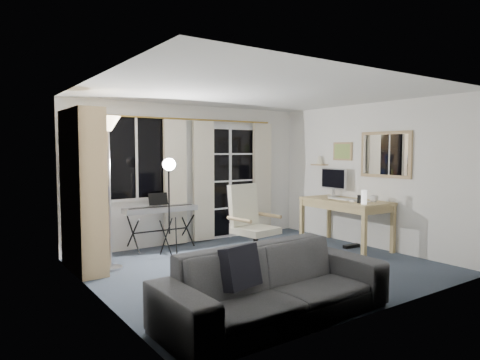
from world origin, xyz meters
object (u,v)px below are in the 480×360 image
object	(u,v)px
torchiere_lamp	(108,147)
studio_light	(169,176)
mug	(374,198)
sofa	(275,272)
bookshelf	(80,195)
desk	(345,205)
office_chair	(249,219)
monitor	(334,179)
keyboard_piano	(160,210)

from	to	relation	value
torchiere_lamp	studio_light	bearing A→B (deg)	9.19
mug	sofa	world-z (taller)	mug
bookshelf	desk	size ratio (longest dim) A/B	1.42
office_chair	monitor	xyz separation A→B (m)	(2.28, 0.59, 0.42)
bookshelf	office_chair	bearing A→B (deg)	-32.30
torchiere_lamp	bookshelf	bearing A→B (deg)	160.12
keyboard_piano	mug	xyz separation A→B (m)	(2.73, -2.03, 0.21)
keyboard_piano	desk	world-z (taller)	keyboard_piano
studio_light	sofa	xyz separation A→B (m)	(-0.20, -2.76, -0.78)
keyboard_piano	monitor	distance (m)	3.06
office_chair	desk	world-z (taller)	office_chair
desk	studio_light	bearing A→B (deg)	161.06
torchiere_lamp	sofa	size ratio (longest dim) A/B	0.88
keyboard_piano	monitor	xyz separation A→B (m)	(2.83, -1.08, 0.45)
torchiere_lamp	sofa	bearing A→B (deg)	-73.95
keyboard_piano	studio_light	xyz separation A→B (m)	(-0.08, -0.49, 0.58)
torchiere_lamp	office_chair	distance (m)	2.12
bookshelf	torchiere_lamp	distance (m)	0.74
desk	mug	distance (m)	0.54
monitor	torchiere_lamp	bearing A→B (deg)	175.61
torchiere_lamp	mug	world-z (taller)	torchiere_lamp
monitor	mug	world-z (taller)	monitor
bookshelf	desk	distance (m)	4.15
bookshelf	sofa	xyz separation A→B (m)	(1.10, -2.73, -0.57)
bookshelf	desk	xyz separation A→B (m)	(4.01, -1.02, -0.32)
desk	mug	world-z (taller)	mug
studio_light	desk	world-z (taller)	studio_light
torchiere_lamp	office_chair	xyz separation A→B (m)	(1.57, -1.03, -0.99)
bookshelf	monitor	xyz separation A→B (m)	(4.20, -0.57, 0.08)
keyboard_piano	studio_light	size ratio (longest dim) A/B	0.78
office_chair	mug	distance (m)	2.22
office_chair	desk	bearing A→B (deg)	-4.40
mug	keyboard_piano	bearing A→B (deg)	143.36
desk	mug	bearing A→B (deg)	-76.55
studio_light	sofa	size ratio (longest dim) A/B	0.66
mug	sofa	size ratio (longest dim) A/B	0.06
torchiere_lamp	keyboard_piano	size ratio (longest dim) A/B	1.72
bookshelf	monitor	world-z (taller)	bookshelf
bookshelf	keyboard_piano	distance (m)	1.51
studio_light	monitor	world-z (taller)	studio_light
keyboard_piano	monitor	size ratio (longest dim) A/B	2.09
office_chair	sofa	xyz separation A→B (m)	(-0.82, -1.57, -0.22)
desk	monitor	size ratio (longest dim) A/B	2.63
office_chair	sofa	size ratio (longest dim) A/B	0.49
monitor	sofa	size ratio (longest dim) A/B	0.25
torchiere_lamp	studio_light	world-z (taller)	torchiere_lamp
office_chair	monitor	distance (m)	2.40
bookshelf	mug	size ratio (longest dim) A/B	16.46
bookshelf	desk	bearing A→B (deg)	-15.44
studio_light	torchiere_lamp	bearing A→B (deg)	-148.38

